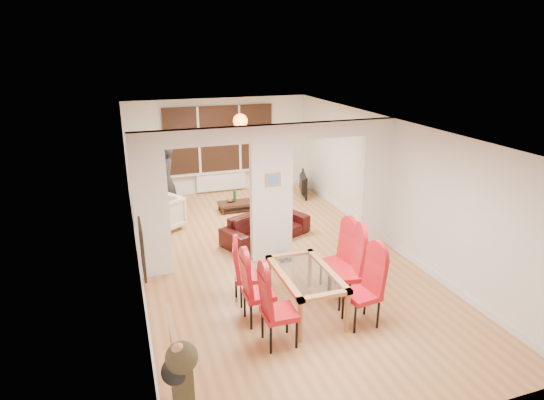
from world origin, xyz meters
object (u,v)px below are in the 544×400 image
coffee_table (238,206)px  bottle (235,196)px  dining_chair_lb (259,289)px  dining_chair_rb (346,269)px  television (300,184)px  dining_chair_la (279,308)px  dining_chair_ra (362,290)px  armchair (160,214)px  sofa (266,227)px  bowl (230,201)px  person (167,181)px  dining_table (306,292)px  dining_chair_rc (336,259)px  dining_chair_lc (248,272)px

coffee_table → bottle: size_ratio=3.24×
dining_chair_lb → dining_chair_rb: size_ratio=0.91×
television → bottle: size_ratio=3.60×
dining_chair_la → dining_chair_ra: (1.29, 0.05, 0.01)m
coffee_table → bottle: (-0.06, 0.07, 0.26)m
coffee_table → armchair: bearing=-161.5°
coffee_table → dining_chair_lb: bearing=-100.9°
dining_chair_ra → sofa: dining_chair_ra is taller
armchair → bowl: bearing=80.0°
bottle → armchair: bearing=-158.9°
dining_chair_lb → bowl: size_ratio=5.45×
person → dining_table: bearing=26.9°
coffee_table → bowl: bearing=154.4°
armchair → dining_chair_rc: bearing=2.6°
dining_chair_ra → bowl: size_ratio=5.77×
coffee_table → dining_chair_la: bearing=-98.6°
armchair → television: size_ratio=0.80×
dining_chair_rc → armchair: (-2.54, 3.62, -0.18)m
dining_chair_lc → armchair: 3.67m
dining_table → dining_chair_rb: dining_chair_rb is taller
dining_table → dining_chair_ra: bearing=-40.9°
dining_chair_la → bowl: dining_chair_la is taller
dining_chair_lc → dining_chair_rb: bearing=-6.0°
coffee_table → bottle: 0.28m
dining_chair_rc → coffee_table: (-0.58, 4.28, -0.45)m
armchair → dining_chair_ra: bearing=-4.8°
television → dining_table: bearing=175.4°
dining_chair_lb → sofa: bearing=70.2°
dining_chair_ra → bowl: bearing=88.6°
television → dining_chair_lc: bearing=166.0°
dining_chair_rb → person: size_ratio=0.66×
dining_chair_rc → person: size_ratio=0.63×
dining_chair_rb → television: size_ratio=1.11×
dining_chair_lc → bottle: size_ratio=3.48×
dining_chair_ra → dining_chair_rb: bearing=75.8°
dining_table → television: (2.12, 5.42, -0.04)m
dining_table → dining_chair_rb: bearing=3.4°
sofa → bottle: bearing=71.7°
dining_chair_lc → dining_chair_rc: size_ratio=0.92×
television → sofa: bearing=161.2°
dining_chair_rb → bowl: bearing=109.3°
dining_chair_ra → coffee_table: 5.36m
sofa → dining_chair_rb: bearing=-104.9°
dining_chair_la → armchair: size_ratio=1.32×
dining_chair_la → coffee_table: bearing=82.2°
dining_chair_lb → dining_chair_lc: 0.60m
dining_table → dining_chair_rb: (0.71, 0.04, 0.25)m
dining_table → person: 5.18m
dining_chair_la → coffee_table: size_ratio=1.17×
dining_chair_ra → sofa: bearing=87.8°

